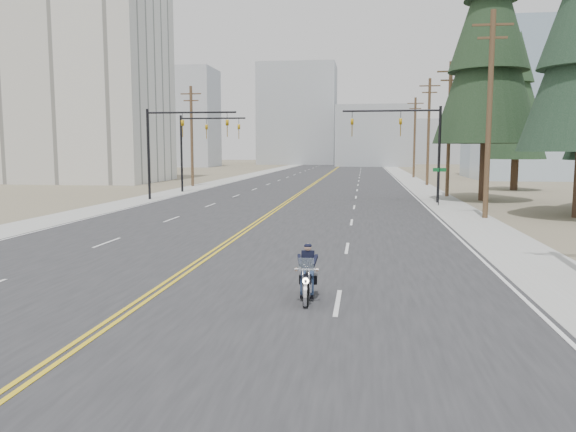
# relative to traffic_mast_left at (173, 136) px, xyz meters

# --- Properties ---
(ground_plane) EXTENTS (400.00, 400.00, 0.00)m
(ground_plane) POSITION_rel_traffic_mast_left_xyz_m (8.98, -32.00, -4.94)
(ground_plane) COLOR #776D56
(ground_plane) RESTS_ON ground
(road) EXTENTS (20.00, 200.00, 0.01)m
(road) POSITION_rel_traffic_mast_left_xyz_m (8.98, 38.00, -4.93)
(road) COLOR #303033
(road) RESTS_ON ground
(sidewalk_left) EXTENTS (3.00, 200.00, 0.01)m
(sidewalk_left) POSITION_rel_traffic_mast_left_xyz_m (-2.52, 38.00, -4.93)
(sidewalk_left) COLOR #A5A5A0
(sidewalk_left) RESTS_ON ground
(sidewalk_right) EXTENTS (3.00, 200.00, 0.01)m
(sidewalk_right) POSITION_rel_traffic_mast_left_xyz_m (20.48, 38.00, -4.93)
(sidewalk_right) COLOR #A5A5A0
(sidewalk_right) RESTS_ON ground
(traffic_mast_left) EXTENTS (7.10, 0.26, 7.00)m
(traffic_mast_left) POSITION_rel_traffic_mast_left_xyz_m (0.00, 0.00, 0.00)
(traffic_mast_left) COLOR black
(traffic_mast_left) RESTS_ON ground
(traffic_mast_right) EXTENTS (7.10, 0.26, 7.00)m
(traffic_mast_right) POSITION_rel_traffic_mast_left_xyz_m (17.95, 0.00, 0.00)
(traffic_mast_right) COLOR black
(traffic_mast_right) RESTS_ON ground
(traffic_mast_far) EXTENTS (6.10, 0.26, 7.00)m
(traffic_mast_far) POSITION_rel_traffic_mast_left_xyz_m (-0.33, 8.00, -0.06)
(traffic_mast_far) COLOR black
(traffic_mast_far) RESTS_ON ground
(street_sign) EXTENTS (0.90, 0.06, 2.62)m
(street_sign) POSITION_rel_traffic_mast_left_xyz_m (19.78, -2.00, -3.13)
(street_sign) COLOR black
(street_sign) RESTS_ON ground
(utility_pole_b) EXTENTS (2.20, 0.30, 11.50)m
(utility_pole_b) POSITION_rel_traffic_mast_left_xyz_m (21.48, -9.00, 1.05)
(utility_pole_b) COLOR brown
(utility_pole_b) RESTS_ON ground
(utility_pole_c) EXTENTS (2.20, 0.30, 11.00)m
(utility_pole_c) POSITION_rel_traffic_mast_left_xyz_m (21.48, 6.00, 0.79)
(utility_pole_c) COLOR brown
(utility_pole_c) RESTS_ON ground
(utility_pole_d) EXTENTS (2.20, 0.30, 11.50)m
(utility_pole_d) POSITION_rel_traffic_mast_left_xyz_m (21.48, 21.00, 1.05)
(utility_pole_d) COLOR brown
(utility_pole_d) RESTS_ON ground
(utility_pole_e) EXTENTS (2.20, 0.30, 11.00)m
(utility_pole_e) POSITION_rel_traffic_mast_left_xyz_m (21.48, 38.00, 0.79)
(utility_pole_e) COLOR brown
(utility_pole_e) RESTS_ON ground
(utility_pole_left) EXTENTS (2.20, 0.30, 10.50)m
(utility_pole_left) POSITION_rel_traffic_mast_left_xyz_m (-3.52, 16.00, 0.54)
(utility_pole_left) COLOR brown
(utility_pole_left) RESTS_ON ground
(apartment_block) EXTENTS (18.00, 14.00, 30.00)m
(apartment_block) POSITION_rel_traffic_mast_left_xyz_m (-19.02, 23.00, 10.06)
(apartment_block) COLOR silver
(apartment_block) RESTS_ON ground
(glass_building) EXTENTS (24.00, 16.00, 20.00)m
(glass_building) POSITION_rel_traffic_mast_left_xyz_m (40.98, 38.00, 5.06)
(glass_building) COLOR #9EB5CC
(glass_building) RESTS_ON ground
(haze_bldg_a) EXTENTS (14.00, 12.00, 22.00)m
(haze_bldg_a) POSITION_rel_traffic_mast_left_xyz_m (-26.02, 83.00, 6.06)
(haze_bldg_a) COLOR #B7BCC6
(haze_bldg_a) RESTS_ON ground
(haze_bldg_b) EXTENTS (18.00, 14.00, 14.00)m
(haze_bldg_b) POSITION_rel_traffic_mast_left_xyz_m (16.98, 93.00, 2.06)
(haze_bldg_b) COLOR #ADB2B7
(haze_bldg_b) RESTS_ON ground
(haze_bldg_c) EXTENTS (16.00, 12.00, 18.00)m
(haze_bldg_c) POSITION_rel_traffic_mast_left_xyz_m (48.98, 78.00, 4.06)
(haze_bldg_c) COLOR #B7BCC6
(haze_bldg_c) RESTS_ON ground
(haze_bldg_d) EXTENTS (20.00, 15.00, 26.00)m
(haze_bldg_d) POSITION_rel_traffic_mast_left_xyz_m (-3.02, 108.00, 8.06)
(haze_bldg_d) COLOR #ADB2B7
(haze_bldg_d) RESTS_ON ground
(haze_bldg_e) EXTENTS (14.00, 14.00, 12.00)m
(haze_bldg_e) POSITION_rel_traffic_mast_left_xyz_m (33.98, 118.00, 1.06)
(haze_bldg_e) COLOR #B7BCC6
(haze_bldg_e) RESTS_ON ground
(haze_bldg_f) EXTENTS (12.00, 12.00, 16.00)m
(haze_bldg_f) POSITION_rel_traffic_mast_left_xyz_m (-41.02, 98.00, 3.06)
(haze_bldg_f) COLOR #ADB2B7
(haze_bldg_f) RESTS_ON ground
(motorcyclist) EXTENTS (0.88, 1.89, 1.45)m
(motorcyclist) POSITION_rel_traffic_mast_left_xyz_m (13.17, -27.77, -4.21)
(motorcyclist) COLOR black
(motorcyclist) RESTS_ON ground
(conifer_tall) EXTENTS (7.85, 7.85, 21.80)m
(conifer_tall) POSITION_rel_traffic_mast_left_xyz_m (23.71, 2.72, 7.58)
(conifer_tall) COLOR #382619
(conifer_tall) RESTS_ON ground
(conifer_far) EXTENTS (5.60, 5.60, 14.99)m
(conifer_far) POSITION_rel_traffic_mast_left_xyz_m (28.98, 14.61, 3.66)
(conifer_far) COLOR #382619
(conifer_far) RESTS_ON ground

